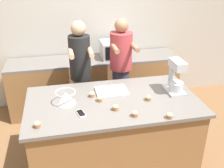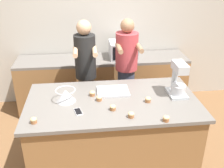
{
  "view_description": "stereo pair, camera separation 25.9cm",
  "coord_description": "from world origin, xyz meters",
  "px_view_note": "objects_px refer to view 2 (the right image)",
  "views": [
    {
      "loc": [
        -0.56,
        -2.57,
        2.39
      ],
      "look_at": [
        0.0,
        0.05,
        1.08
      ],
      "focal_mm": 42.0,
      "sensor_mm": 36.0,
      "label": 1
    },
    {
      "loc": [
        -0.3,
        -2.61,
        2.39
      ],
      "look_at": [
        0.0,
        0.05,
        1.08
      ],
      "focal_mm": 42.0,
      "sensor_mm": 36.0,
      "label": 2
    }
  ],
  "objects_px": {
    "cupcake_0": "(34,120)",
    "cupcake_6": "(99,98)",
    "cupcake_3": "(92,93)",
    "person_left": "(86,74)",
    "microwave_oven": "(123,50)",
    "cupcake_5": "(113,107)",
    "cupcake_1": "(148,100)",
    "baking_tray": "(113,91)",
    "cupcake_4": "(166,118)",
    "stand_mixer": "(178,81)",
    "cupcake_2": "(131,115)",
    "mixing_bowl": "(66,95)",
    "person_right": "(126,73)",
    "cell_phone": "(78,112)"
  },
  "relations": [
    {
      "from": "microwave_oven",
      "to": "cupcake_5",
      "type": "relative_size",
      "value": 6.85
    },
    {
      "from": "mixing_bowl",
      "to": "cupcake_4",
      "type": "height_order",
      "value": "mixing_bowl"
    },
    {
      "from": "cupcake_4",
      "to": "person_left",
      "type": "bearing_deg",
      "value": 120.34
    },
    {
      "from": "person_right",
      "to": "cupcake_0",
      "type": "bearing_deg",
      "value": -133.24
    },
    {
      "from": "cupcake_2",
      "to": "cupcake_6",
      "type": "distance_m",
      "value": 0.49
    },
    {
      "from": "microwave_oven",
      "to": "cupcake_5",
      "type": "xyz_separation_m",
      "value": [
        -0.36,
        -1.65,
        -0.09
      ]
    },
    {
      "from": "cell_phone",
      "to": "cupcake_4",
      "type": "distance_m",
      "value": 0.92
    },
    {
      "from": "stand_mixer",
      "to": "cupcake_5",
      "type": "height_order",
      "value": "stand_mixer"
    },
    {
      "from": "microwave_oven",
      "to": "cupcake_1",
      "type": "relative_size",
      "value": 6.85
    },
    {
      "from": "person_left",
      "to": "microwave_oven",
      "type": "distance_m",
      "value": 0.89
    },
    {
      "from": "microwave_oven",
      "to": "cupcake_4",
      "type": "bearing_deg",
      "value": -85.84
    },
    {
      "from": "baking_tray",
      "to": "cupcake_5",
      "type": "distance_m",
      "value": 0.41
    },
    {
      "from": "cupcake_0",
      "to": "cupcake_2",
      "type": "height_order",
      "value": "same"
    },
    {
      "from": "person_left",
      "to": "cupcake_6",
      "type": "xyz_separation_m",
      "value": [
        0.13,
        -0.82,
        0.05
      ]
    },
    {
      "from": "person_right",
      "to": "cupcake_0",
      "type": "relative_size",
      "value": 25.21
    },
    {
      "from": "cupcake_2",
      "to": "cupcake_3",
      "type": "bearing_deg",
      "value": 126.17
    },
    {
      "from": "person_right",
      "to": "cupcake_3",
      "type": "distance_m",
      "value": 0.87
    },
    {
      "from": "person_right",
      "to": "baking_tray",
      "type": "distance_m",
      "value": 0.69
    },
    {
      "from": "stand_mixer",
      "to": "cupcake_6",
      "type": "height_order",
      "value": "stand_mixer"
    },
    {
      "from": "mixing_bowl",
      "to": "cupcake_5",
      "type": "bearing_deg",
      "value": -26.91
    },
    {
      "from": "mixing_bowl",
      "to": "cupcake_4",
      "type": "relative_size",
      "value": 3.49
    },
    {
      "from": "stand_mixer",
      "to": "microwave_oven",
      "type": "bearing_deg",
      "value": 107.47
    },
    {
      "from": "cupcake_3",
      "to": "person_left",
      "type": "bearing_deg",
      "value": 94.87
    },
    {
      "from": "person_right",
      "to": "cupcake_1",
      "type": "distance_m",
      "value": 0.92
    },
    {
      "from": "person_right",
      "to": "stand_mixer",
      "type": "distance_m",
      "value": 0.93
    },
    {
      "from": "cupcake_1",
      "to": "cupcake_5",
      "type": "distance_m",
      "value": 0.44
    },
    {
      "from": "mixing_bowl",
      "to": "cupcake_6",
      "type": "relative_size",
      "value": 3.49
    },
    {
      "from": "mixing_bowl",
      "to": "cupcake_2",
      "type": "height_order",
      "value": "mixing_bowl"
    },
    {
      "from": "microwave_oven",
      "to": "cupcake_5",
      "type": "bearing_deg",
      "value": -102.47
    },
    {
      "from": "person_right",
      "to": "cupcake_1",
      "type": "height_order",
      "value": "person_right"
    },
    {
      "from": "cupcake_1",
      "to": "cupcake_2",
      "type": "xyz_separation_m",
      "value": [
        -0.25,
        -0.29,
        0.0
      ]
    },
    {
      "from": "cupcake_6",
      "to": "cupcake_0",
      "type": "bearing_deg",
      "value": -150.87
    },
    {
      "from": "person_left",
      "to": "person_right",
      "type": "bearing_deg",
      "value": 0.04
    },
    {
      "from": "person_right",
      "to": "cupcake_5",
      "type": "distance_m",
      "value": 1.09
    },
    {
      "from": "cupcake_0",
      "to": "cupcake_4",
      "type": "relative_size",
      "value": 1.0
    },
    {
      "from": "cupcake_0",
      "to": "cupcake_6",
      "type": "relative_size",
      "value": 1.0
    },
    {
      "from": "cell_phone",
      "to": "cupcake_0",
      "type": "relative_size",
      "value": 2.39
    },
    {
      "from": "stand_mixer",
      "to": "cupcake_3",
      "type": "bearing_deg",
      "value": 175.46
    },
    {
      "from": "stand_mixer",
      "to": "baking_tray",
      "type": "height_order",
      "value": "stand_mixer"
    },
    {
      "from": "cupcake_5",
      "to": "cupcake_3",
      "type": "bearing_deg",
      "value": 120.5
    },
    {
      "from": "mixing_bowl",
      "to": "cupcake_0",
      "type": "relative_size",
      "value": 3.49
    },
    {
      "from": "cell_phone",
      "to": "baking_tray",
      "type": "bearing_deg",
      "value": 44.42
    },
    {
      "from": "cupcake_6",
      "to": "cupcake_3",
      "type": "bearing_deg",
      "value": 119.84
    },
    {
      "from": "cupcake_0",
      "to": "cupcake_4",
      "type": "height_order",
      "value": "same"
    },
    {
      "from": "cupcake_0",
      "to": "cupcake_3",
      "type": "relative_size",
      "value": 1.0
    },
    {
      "from": "cupcake_1",
      "to": "cupcake_6",
      "type": "distance_m",
      "value": 0.56
    },
    {
      "from": "cupcake_1",
      "to": "baking_tray",
      "type": "bearing_deg",
      "value": 142.6
    },
    {
      "from": "cell_phone",
      "to": "cupcake_1",
      "type": "xyz_separation_m",
      "value": [
        0.79,
        0.13,
        0.03
      ]
    },
    {
      "from": "cupcake_4",
      "to": "cupcake_5",
      "type": "height_order",
      "value": "same"
    },
    {
      "from": "microwave_oven",
      "to": "baking_tray",
      "type": "bearing_deg",
      "value": -104.33
    }
  ]
}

